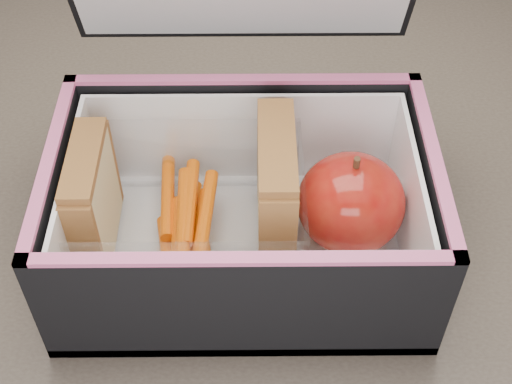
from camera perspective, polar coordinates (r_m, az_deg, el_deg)
kitchen_table at (r=0.68m, az=1.23°, el=-8.17°), size 1.20×0.80×0.75m
lunch_bag at (r=0.55m, az=-1.05°, el=-0.62°), size 0.28×0.26×0.28m
plastic_tub at (r=0.56m, az=-5.66°, el=-1.50°), size 0.18×0.13×0.07m
sandwich_left at (r=0.56m, az=-12.92°, el=-0.64°), size 0.02×0.08×0.09m
sandwich_right at (r=0.54m, az=1.59°, el=-0.14°), size 0.03×0.10×0.11m
carrot_sticks at (r=0.57m, az=-5.58°, el=-2.83°), size 0.05×0.15×0.03m
paper_napkin at (r=0.58m, az=6.64°, el=-3.87°), size 0.08×0.08×0.01m
red_apple at (r=0.55m, az=7.60°, el=-0.88°), size 0.10×0.10×0.09m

